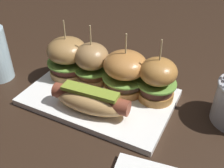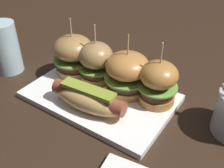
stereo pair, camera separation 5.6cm
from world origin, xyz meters
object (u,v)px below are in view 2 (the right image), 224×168
slider_center_left (96,61)px  slider_far_right (158,82)px  hot_dog (88,98)px  water_glass (6,48)px  platter_main (100,96)px  slider_center_right (127,73)px  slider_far_left (73,54)px

slider_center_left → slider_far_right: (0.16, 0.00, 0.00)m
hot_dog → slider_center_left: bearing=118.5°
slider_center_left → slider_far_right: same height
water_glass → platter_main: bearing=7.1°
slider_center_right → slider_center_left: bearing=-179.6°
platter_main → water_glass: size_ratio=2.46×
slider_far_left → slider_center_left: slider_far_left is taller
slider_center_right → water_glass: bearing=-165.9°
slider_far_right → water_glass: slider_far_right is taller
water_glass → hot_dog: bearing=-4.3°
slider_far_right → slider_far_left: bearing=-177.9°
platter_main → hot_dog: 0.07m
slider_far_right → slider_center_right: bearing=-177.9°
slider_center_right → slider_far_right: slider_far_right is taller
platter_main → slider_far_left: size_ratio=2.28×
slider_far_left → slider_center_left: 0.07m
slider_center_left → water_glass: (-0.23, -0.08, 0.00)m
slider_far_left → slider_center_right: (0.15, 0.01, -0.00)m
slider_far_left → water_glass: 0.18m
slider_far_left → slider_far_right: bearing=2.1°
hot_dog → slider_far_left: 0.15m
water_glass → slider_far_left: bearing=24.3°
hot_dog → slider_far_right: 0.15m
slider_center_right → slider_far_right: bearing=2.1°
platter_main → slider_far_left: 0.13m
slider_far_right → water_glass: 0.39m
platter_main → slider_far_right: (0.12, 0.05, 0.06)m
platter_main → slider_far_left: bearing=159.9°
slider_center_right → slider_far_left: bearing=-177.9°
slider_center_left → water_glass: slider_center_left is taller
hot_dog → water_glass: bearing=175.7°
water_glass → slider_center_left: bearing=18.9°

